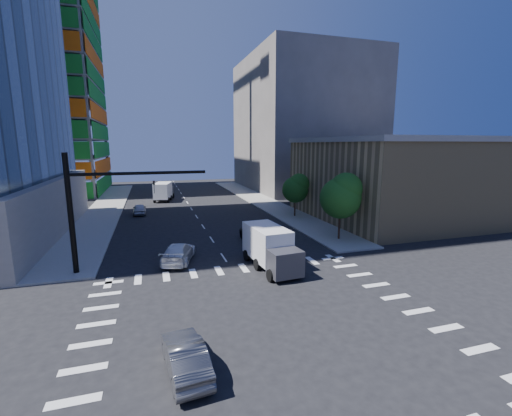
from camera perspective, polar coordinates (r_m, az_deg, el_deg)
name	(u,v)px	position (r m, az deg, el deg)	size (l,w,h in m)	color
ground	(269,326)	(19.63, 2.22, -19.10)	(160.00, 160.00, 0.00)	black
road_markings	(269,326)	(19.63, 2.22, -19.09)	(20.00, 20.00, 0.01)	silver
sidewalk_ne	(261,201)	(59.74, 0.83, 1.26)	(5.00, 60.00, 0.15)	gray
sidewalk_nw	(106,208)	(57.30, -23.69, -0.04)	(5.00, 60.00, 0.15)	gray
construction_building	(24,64)	(82.33, -34.24, 19.23)	(25.16, 34.50, 70.60)	gray
commercial_building	(392,178)	(49.12, 21.72, 4.66)	(20.50, 22.50, 10.60)	tan
bg_building_ne	(303,125)	(78.36, 7.77, 13.58)	(24.00, 30.00, 28.00)	#635C59
signal_mast_nw	(92,202)	(28.22, -25.67, 0.91)	(10.20, 0.40, 9.00)	black
tree_south	(342,195)	(35.50, 14.17, 2.09)	(4.16, 4.16, 6.82)	#382316
tree_north	(296,188)	(46.29, 6.75, 3.37)	(3.54, 3.52, 5.78)	#382316
car_nb_far	(261,235)	(34.30, 0.89, -4.53)	(2.63, 5.71, 1.59)	black
car_sb_near	(179,252)	(29.67, -12.77, -7.24)	(2.18, 5.37, 1.56)	white
car_sb_mid	(140,209)	(50.88, -18.84, -0.18)	(1.75, 4.34, 1.48)	#B1B2B9
car_sb_cross	(185,356)	(16.35, -11.72, -23.00)	(1.55, 4.44, 1.46)	#4E4F53
box_truck_near	(272,252)	(27.11, 2.66, -7.26)	(3.11, 6.32, 3.21)	black
box_truck_far	(164,192)	(62.46, -15.07, 2.54)	(3.89, 6.50, 3.19)	black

